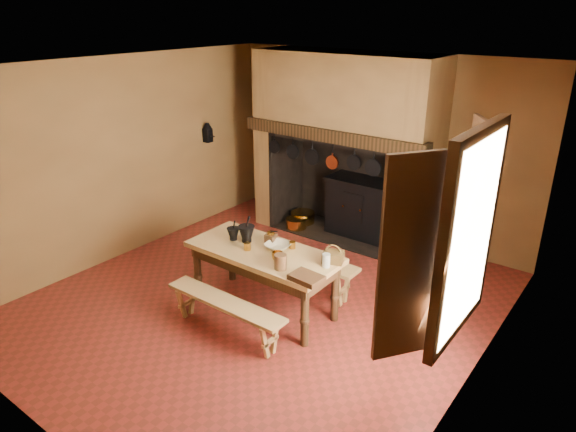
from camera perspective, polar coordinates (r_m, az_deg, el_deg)
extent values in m
plane|color=maroon|center=(6.44, -2.69, -9.43)|extent=(5.50, 5.50, 0.00)
plane|color=silver|center=(5.51, -3.23, 16.19)|extent=(5.50, 5.50, 0.00)
cube|color=olive|center=(8.04, 9.80, 7.67)|extent=(5.00, 0.02, 2.80)
cube|color=olive|center=(7.61, -17.67, 6.11)|extent=(0.02, 5.50, 2.80)
cube|color=olive|center=(4.75, 21.01, -3.96)|extent=(0.02, 5.50, 2.80)
cube|color=olive|center=(4.30, -27.30, -7.90)|extent=(5.00, 0.02, 2.80)
cube|color=olive|center=(8.48, -1.05, 8.75)|extent=(0.30, 0.90, 2.80)
cube|color=olive|center=(7.26, 14.78, 5.69)|extent=(0.30, 0.90, 2.80)
cube|color=olive|center=(7.63, 6.53, 13.22)|extent=(2.20, 0.90, 1.20)
cube|color=#321D0E|center=(7.39, 4.75, 8.97)|extent=(2.95, 0.22, 0.18)
cube|color=black|center=(8.31, 7.61, 3.98)|extent=(2.20, 0.06, 1.60)
cube|color=black|center=(8.26, 5.88, -1.95)|extent=(2.20, 0.90, 0.02)
cube|color=black|center=(8.10, 8.06, 0.81)|extent=(1.00, 0.50, 0.90)
cube|color=black|center=(7.92, 8.17, 3.93)|extent=(1.04, 0.54, 0.04)
cube|color=black|center=(7.85, 7.17, 0.93)|extent=(0.35, 0.02, 0.45)
cylinder|color=black|center=(7.61, 12.00, 5.50)|extent=(0.10, 0.10, 0.70)
cylinder|color=#C38A2D|center=(7.90, 6.16, 1.13)|extent=(0.03, 0.03, 0.03)
cylinder|color=#C38A2D|center=(7.76, 8.05, 0.65)|extent=(0.03, 0.03, 0.03)
cylinder|color=#C38A2D|center=(8.60, 1.64, -0.18)|extent=(0.40, 0.40, 0.20)
cylinder|color=#C38A2D|center=(8.39, 0.93, -0.85)|extent=(0.34, 0.34, 0.18)
cube|color=black|center=(8.79, 0.95, 0.19)|extent=(0.18, 0.18, 0.16)
cone|color=brown|center=(6.73, 14.85, 4.22)|extent=(0.20, 0.20, 0.35)
cube|color=white|center=(4.28, 19.71, -2.23)|extent=(0.02, 1.00, 1.60)
cube|color=#391F12|center=(4.03, 20.85, 8.81)|extent=(0.08, 1.16, 0.08)
cube|color=#391F12|center=(4.68, 18.02, -11.55)|extent=(0.08, 1.16, 0.08)
cube|color=#391F12|center=(3.76, 13.10, -4.88)|extent=(0.29, 0.39, 1.60)
cube|color=#391F12|center=(4.95, 19.70, 1.06)|extent=(0.29, 0.39, 1.60)
cube|color=black|center=(8.49, -8.91, 8.85)|extent=(0.12, 0.12, 0.22)
cone|color=black|center=(8.46, -8.97, 9.84)|extent=(0.16, 0.16, 0.10)
cylinder|color=black|center=(8.43, -8.47, 8.78)|extent=(0.12, 0.02, 0.02)
cube|color=tan|center=(5.93, -2.76, -4.05)|extent=(1.81, 0.80, 0.06)
cube|color=#391F12|center=(5.98, -2.74, -4.91)|extent=(1.68, 0.68, 0.14)
cylinder|color=#391F12|center=(6.42, -9.99, -6.17)|extent=(0.09, 0.09, 0.72)
cylinder|color=#391F12|center=(5.50, 1.86, -11.06)|extent=(0.09, 0.09, 0.72)
cylinder|color=#391F12|center=(6.79, -6.31, -4.29)|extent=(0.09, 0.09, 0.72)
cylinder|color=#391F12|center=(5.93, 5.26, -8.47)|extent=(0.09, 0.09, 0.72)
cube|color=tan|center=(5.67, -7.01, -9.49)|extent=(1.53, 0.27, 0.04)
cube|color=tan|center=(6.52, 0.92, -4.33)|extent=(1.72, 0.30, 0.04)
cylinder|color=black|center=(6.13, -4.61, -2.70)|extent=(0.12, 0.12, 0.04)
cone|color=black|center=(6.09, -4.64, -1.85)|extent=(0.20, 0.20, 0.16)
cylinder|color=black|center=(6.02, -4.51, -0.68)|extent=(0.08, 0.02, 0.16)
cylinder|color=black|center=(6.19, -6.07, -2.53)|extent=(0.09, 0.09, 0.03)
cone|color=black|center=(6.16, -6.10, -1.88)|extent=(0.15, 0.15, 0.13)
cylinder|color=black|center=(6.11, -6.02, -1.00)|extent=(0.06, 0.03, 0.12)
cube|color=#391F12|center=(6.06, -1.91, -2.52)|extent=(0.13, 0.13, 0.12)
cylinder|color=#C38A2D|center=(6.03, -1.92, -1.90)|extent=(0.09, 0.09, 0.03)
cylinder|color=black|center=(5.99, -1.57, -1.72)|extent=(0.10, 0.03, 0.03)
cylinder|color=#C38A2D|center=(5.92, -4.55, -3.37)|extent=(0.08, 0.08, 0.09)
cylinder|color=#C38A2D|center=(5.94, 0.49, -3.24)|extent=(0.08, 0.08, 0.08)
imported|color=#B6AE8C|center=(5.92, -1.13, -3.37)|extent=(0.30, 0.30, 0.07)
cylinder|color=#4F331D|center=(5.47, -0.85, -5.11)|extent=(0.16, 0.16, 0.17)
cylinder|color=beige|center=(5.53, 4.26, -4.95)|extent=(0.10, 0.10, 0.15)
cube|color=#4C3516|center=(5.64, 5.05, -4.55)|extent=(0.26, 0.22, 0.12)
torus|color=#4C3516|center=(5.61, 5.07, -3.98)|extent=(0.17, 0.07, 0.18)
cube|color=#391F12|center=(5.28, 2.06, -6.88)|extent=(0.35, 0.26, 0.06)
imported|color=#C38A2D|center=(5.66, -1.15, -4.49)|extent=(0.14, 0.14, 0.10)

